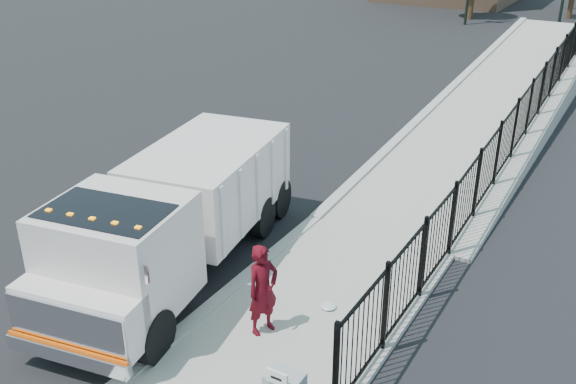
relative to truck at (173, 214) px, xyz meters
The scene contains 9 objects.
ground 2.13m from the truck, ahead, with size 120.00×120.00×0.00m, color black.
sidewalk 4.32m from the truck, 32.94° to the right, with size 3.55×12.00×0.12m, color #9E998E.
curb 3.03m from the truck, 56.01° to the right, with size 0.30×12.00×0.16m, color #ADAAA3.
ramp 16.27m from the truck, 77.09° to the left, with size 3.95×24.00×1.70m, color #9E998E.
iron_fence 12.83m from the truck, 66.84° to the left, with size 0.10×28.00×1.80m, color black.
truck is the anchor object (origin of this frame).
worker 3.03m from the truck, 17.21° to the right, with size 0.67×0.44×1.84m, color #4D0710.
arrow_sign 5.62m from the truck, 35.16° to the right, with size 0.35×0.04×0.22m, color white.
debris 3.87m from the truck, ahead, with size 0.32×0.32×0.08m, color silver.
Camera 1 is at (6.88, -9.16, 7.79)m, focal length 40.00 mm.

